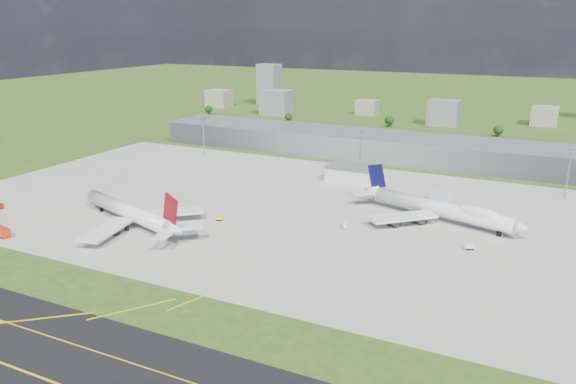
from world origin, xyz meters
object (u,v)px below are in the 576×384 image
at_px(airliner_blue_quad, 441,209).
at_px(tug_yellow, 219,219).
at_px(van_white_near, 346,225).
at_px(fire_truck, 2,232).
at_px(airliner_red_twin, 132,214).
at_px(van_white_far, 469,247).

distance_m(airliner_blue_quad, tug_yellow, 100.42).
bearing_deg(airliner_blue_quad, van_white_near, -125.94).
relative_size(fire_truck, van_white_near, 1.88).
relative_size(airliner_blue_quad, van_white_near, 15.67).
distance_m(airliner_red_twin, van_white_near, 94.18).
distance_m(airliner_red_twin, tug_yellow, 38.34).
height_order(fire_truck, van_white_near, fire_truck).
bearing_deg(airliner_red_twin, tug_yellow, -125.25).
bearing_deg(fire_truck, airliner_blue_quad, 43.97).
bearing_deg(tug_yellow, airliner_blue_quad, -4.76).
distance_m(airliner_red_twin, fire_truck, 53.29).
bearing_deg(van_white_far, airliner_red_twin, 170.01).
height_order(tug_yellow, van_white_near, van_white_near).
xyz_separation_m(airliner_red_twin, van_white_near, (85.65, 38.90, -4.51)).
xyz_separation_m(airliner_red_twin, airliner_blue_quad, (121.21, 65.64, 0.19)).
distance_m(airliner_red_twin, van_white_far, 143.24).
height_order(fire_truck, tug_yellow, fire_truck).
xyz_separation_m(airliner_red_twin, van_white_far, (138.31, 36.99, -4.61)).
xyz_separation_m(van_white_near, van_white_far, (52.66, -1.90, -0.10)).
relative_size(fire_truck, tug_yellow, 2.30).
height_order(airliner_blue_quad, van_white_far, airliner_blue_quad).
xyz_separation_m(airliner_red_twin, tug_yellow, (30.65, 22.52, -4.80)).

